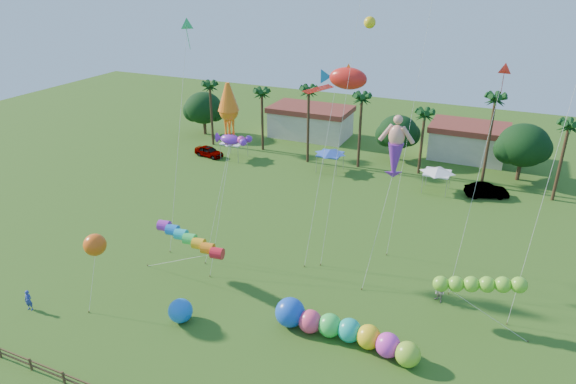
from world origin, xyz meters
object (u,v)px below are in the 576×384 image
at_px(spectator_b, 440,292).
at_px(caterpillar_inflatable, 340,329).
at_px(blue_ball, 180,311).
at_px(car_a, 209,151).
at_px(spectator_a, 29,300).
at_px(car_b, 487,191).

xyz_separation_m(spectator_b, caterpillar_inflatable, (-5.93, -7.76, 0.06)).
bearing_deg(caterpillar_inflatable, blue_ball, -163.02).
distance_m(spectator_b, caterpillar_inflatable, 9.76).
bearing_deg(spectator_b, blue_ball, -114.81).
relative_size(caterpillar_inflatable, blue_ball, 5.90).
bearing_deg(car_a, spectator_b, -112.34).
bearing_deg(spectator_b, car_a, -177.26).
height_order(caterpillar_inflatable, blue_ball, caterpillar_inflatable).
bearing_deg(spectator_a, caterpillar_inflatable, 5.13).
relative_size(car_a, spectator_a, 2.52).
height_order(spectator_a, spectator_b, spectator_b).
height_order(spectator_b, blue_ball, blue_ball).
bearing_deg(car_b, spectator_a, 119.27).
distance_m(car_b, spectator_a, 49.22).
height_order(car_a, spectator_b, spectator_b).
bearing_deg(spectator_a, blue_ball, 6.92).
bearing_deg(car_b, blue_ball, 129.13).
height_order(car_a, blue_ball, blue_ball).
xyz_separation_m(spectator_a, caterpillar_inflatable, (23.78, 6.72, 0.08)).
relative_size(car_a, spectator_b, 2.48).
distance_m(spectator_a, spectator_b, 33.04).
xyz_separation_m(car_a, blue_ball, (17.95, -32.59, 0.19)).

